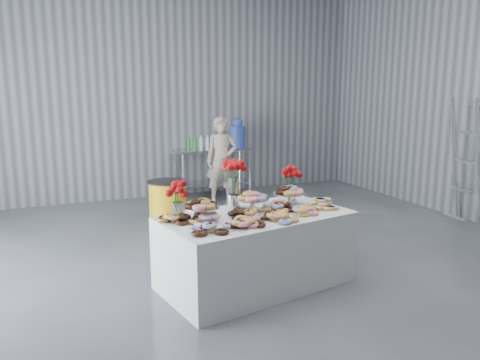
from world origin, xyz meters
The scene contains 17 objects.
ground centered at (0.00, 0.00, 0.00)m, with size 9.00×9.00×0.00m, color #3D3F45.
room_walls centered at (-0.27, 0.07, 2.64)m, with size 8.04×9.04×4.02m.
display_table centered at (-0.04, 0.09, 0.38)m, with size 1.90×1.00×0.75m, color silver.
prep_table centered at (0.94, 4.10, 0.62)m, with size 1.50×0.60×0.90m.
donut_mounds centered at (-0.04, 0.04, 0.80)m, with size 1.80×0.80×0.09m, color #DDB350, non-canonical shape.
cake_stand_left centered at (-0.61, 0.13, 0.89)m, with size 0.36×0.36×0.17m.
cake_stand_mid centered at (-0.02, 0.24, 0.89)m, with size 0.36×0.36×0.17m.
cake_stand_right centered at (0.48, 0.33, 0.89)m, with size 0.36×0.36×0.17m.
danish_pile centered at (0.73, 0.07, 0.81)m, with size 0.48×0.48×0.11m, color white, non-canonical shape.
bouquet_left centered at (-0.82, 0.20, 1.05)m, with size 0.26×0.26×0.42m.
bouquet_right centered at (0.60, 0.51, 1.05)m, with size 0.26×0.26×0.42m.
bouquet_center centered at (-0.15, 0.42, 1.13)m, with size 0.26×0.26×0.57m.
water_jug centered at (1.44, 4.10, 1.15)m, with size 0.28×0.28×0.55m.
drink_bottles centered at (0.62, 4.00, 1.04)m, with size 0.54×0.08×0.27m, color #268C33, non-canonical shape.
person centered at (0.89, 3.50, 0.76)m, with size 0.56×0.36×1.52m, color #CC8C93.
trash_barrel centered at (-0.40, 2.28, 0.36)m, with size 0.56×0.56×0.72m.
stepladder centered at (3.75, 0.90, 0.95)m, with size 0.24×0.48×1.89m, color silver, non-canonical shape.
Camera 1 is at (-1.98, -4.05, 2.01)m, focal length 35.00 mm.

